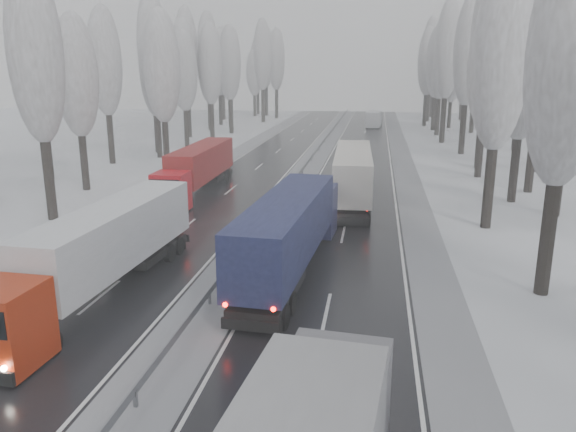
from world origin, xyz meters
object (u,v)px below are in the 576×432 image
(box_truck_distant, at_px, (374,119))
(truck_red_white, at_px, (102,247))
(truck_blue_box, at_px, (292,227))
(truck_cream_box, at_px, (353,172))
(truck_red_red, at_px, (198,167))

(box_truck_distant, distance_m, truck_red_white, 80.98)
(box_truck_distant, height_order, truck_red_white, truck_red_white)
(truck_blue_box, distance_m, truck_cream_box, 16.29)
(truck_blue_box, relative_size, truck_red_red, 1.08)
(truck_blue_box, relative_size, truck_cream_box, 0.98)
(truck_blue_box, xyz_separation_m, box_truck_distant, (3.62, 75.74, -0.98))
(truck_blue_box, bearing_deg, truck_cream_box, 85.29)
(truck_red_white, bearing_deg, box_truck_distant, 84.47)
(truck_red_white, bearing_deg, truck_cream_box, 65.65)
(box_truck_distant, bearing_deg, truck_red_white, -93.74)
(truck_cream_box, bearing_deg, box_truck_distant, 86.68)
(truck_blue_box, bearing_deg, truck_red_red, 124.78)
(truck_blue_box, height_order, box_truck_distant, truck_blue_box)
(box_truck_distant, bearing_deg, truck_red_red, -99.15)
(truck_cream_box, bearing_deg, truck_red_white, -119.30)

